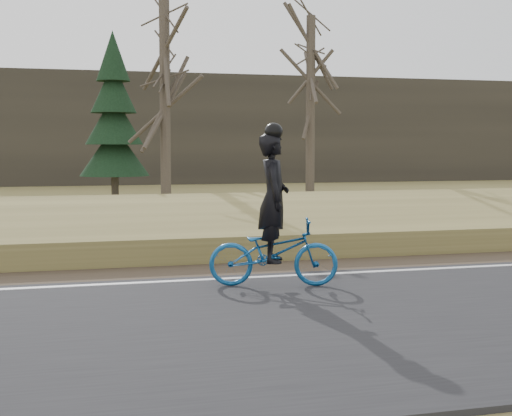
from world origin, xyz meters
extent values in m
plane|color=olive|center=(0.00, 0.00, 0.00)|extent=(120.00, 120.00, 0.00)
cube|color=black|center=(0.00, -2.50, 0.03)|extent=(120.00, 6.00, 0.06)
cube|color=silver|center=(0.00, 0.20, 0.07)|extent=(120.00, 0.12, 0.01)
cube|color=#473A2B|center=(0.00, 1.20, 0.02)|extent=(120.00, 1.60, 0.04)
cube|color=olive|center=(0.00, 4.20, 0.22)|extent=(120.00, 5.00, 0.44)
cube|color=slate|center=(0.00, 8.00, 0.23)|extent=(120.00, 3.00, 0.45)
cube|color=black|center=(0.00, 8.00, 0.52)|extent=(120.00, 2.40, 0.14)
cube|color=brown|center=(0.00, 7.28, 0.67)|extent=(120.00, 0.07, 0.15)
cube|color=brown|center=(0.00, 8.72, 0.67)|extent=(120.00, 0.07, 0.15)
cube|color=#383328|center=(0.00, 30.00, 3.00)|extent=(120.00, 4.00, 6.00)
imported|color=#134F88|center=(-1.80, -0.49, 0.54)|extent=(1.95, 1.09, 0.97)
imported|color=black|center=(-1.80, -0.49, 1.33)|extent=(0.59, 0.76, 1.83)
sphere|color=black|center=(-1.80, -0.49, 2.26)|extent=(0.26, 0.26, 0.26)
cylinder|color=#51483B|center=(-1.43, 14.16, 3.56)|extent=(0.36, 0.36, 7.11)
cylinder|color=#51483B|center=(4.76, 17.05, 3.61)|extent=(0.36, 0.36, 7.23)
cylinder|color=#51483B|center=(-2.98, 16.99, 0.64)|extent=(0.28, 0.28, 1.28)
cone|color=black|center=(-2.98, 16.99, 1.89)|extent=(2.60, 2.60, 1.86)
cone|color=black|center=(-2.98, 16.99, 3.06)|extent=(2.15, 2.15, 1.86)
cone|color=black|center=(-2.98, 16.99, 4.23)|extent=(1.70, 1.70, 1.86)
cone|color=black|center=(-2.98, 16.99, 5.40)|extent=(1.25, 1.25, 1.86)
camera|label=1|loc=(-4.59, -10.20, 2.06)|focal=50.00mm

